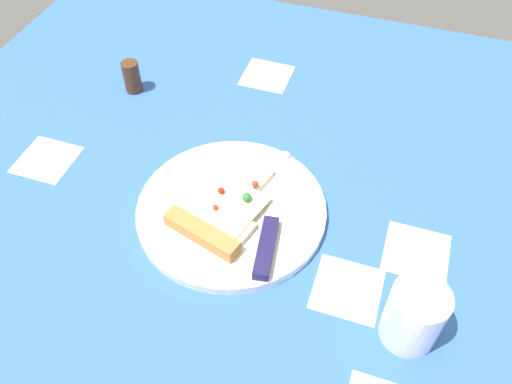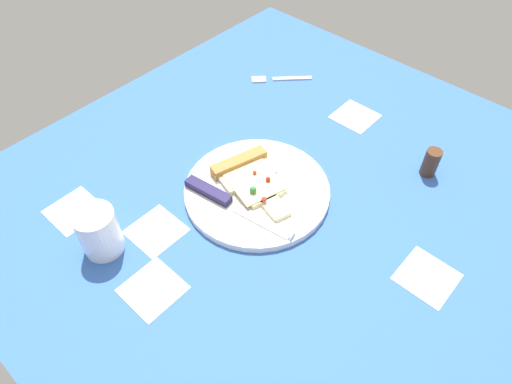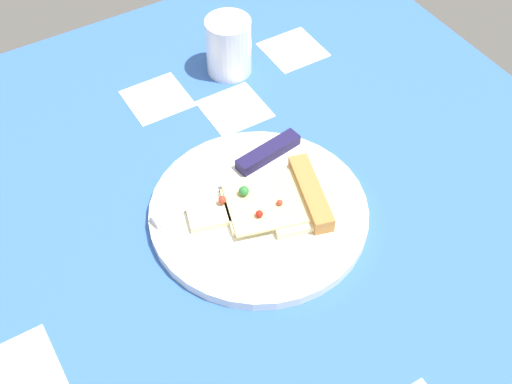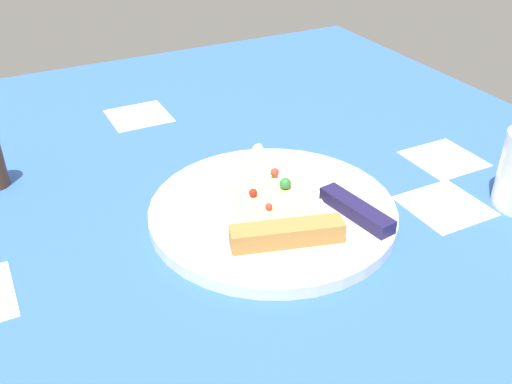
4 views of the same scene
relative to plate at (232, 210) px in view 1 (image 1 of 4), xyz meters
The scene contains 6 objects.
ground_plane 8.16cm from the plate, 53.90° to the right, with size 110.76×110.76×3.00cm.
plate is the anchor object (origin of this frame).
pizza_slice 3.00cm from the plate, 74.03° to the left, with size 13.63×18.89×2.65cm.
knife 7.00cm from the plate, 167.70° to the left, with size 5.58×24.05×2.45cm.
drinking_glass 30.41cm from the plate, 157.81° to the left, with size 7.09×7.09×9.26cm, color white.
pepper_shaker 35.59cm from the plate, 38.65° to the right, with size 3.14×3.14×6.08cm, color #4C2D19.
Camera 1 is at (-24.16, 53.03, 62.90)cm, focal length 37.18 mm.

